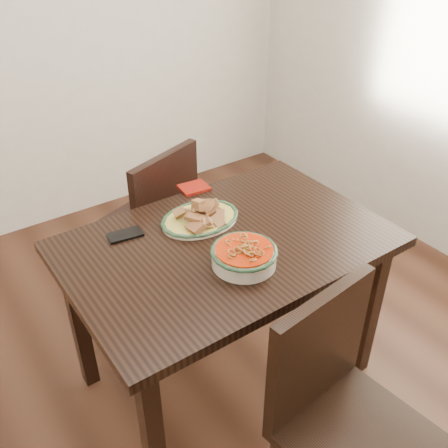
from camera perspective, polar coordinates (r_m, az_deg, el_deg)
floor at (r=2.35m, az=-2.28°, el=-17.96°), size 3.50×3.50×0.00m
wall_back at (r=3.15m, az=-21.90°, el=21.40°), size 3.50×0.10×2.60m
dining_table at (r=1.95m, az=0.34°, el=-4.15°), size 1.21×0.81×0.75m
chair_far at (r=2.47m, az=-8.24°, el=0.22°), size 0.54×0.54×0.89m
chair_near at (r=1.70m, az=13.06°, el=-19.69°), size 0.46×0.46×0.89m
fish_plate at (r=1.97m, az=-2.77°, el=1.40°), size 0.32×0.25×0.11m
noodle_bowl at (r=1.74m, az=2.30°, el=-3.44°), size 0.24×0.24×0.08m
smartphone at (r=1.94m, az=-11.23°, el=-1.20°), size 0.14×0.09×0.01m
napkin at (r=2.22m, az=-3.46°, el=4.18°), size 0.13×0.11×0.01m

